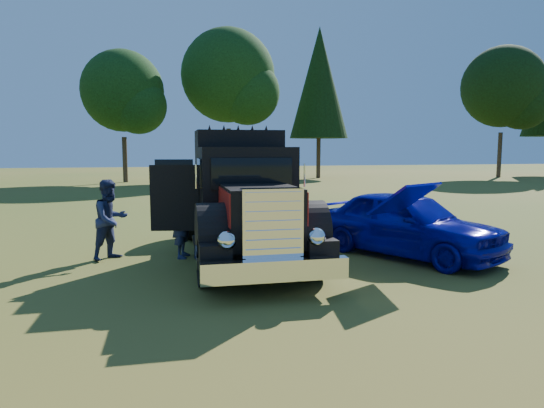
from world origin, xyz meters
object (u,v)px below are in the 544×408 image
(diamond_t_truck, at_px, (244,204))
(hotrod_coupe, at_px, (406,223))
(spectator_near, at_px, (183,218))
(spectator_far, at_px, (111,220))

(diamond_t_truck, height_order, hotrod_coupe, diamond_t_truck)
(hotrod_coupe, xyz_separation_m, spectator_near, (-5.23, 0.96, 0.14))
(diamond_t_truck, relative_size, spectator_near, 3.84)
(diamond_t_truck, relative_size, spectator_far, 3.85)
(spectator_far, bearing_deg, hotrod_coupe, -53.65)
(spectator_far, bearing_deg, diamond_t_truck, -55.92)
(hotrod_coupe, xyz_separation_m, spectator_far, (-6.87, 1.14, 0.14))
(spectator_near, bearing_deg, spectator_far, 96.38)
(diamond_t_truck, bearing_deg, hotrod_coupe, -7.65)
(hotrod_coupe, relative_size, spectator_near, 2.65)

